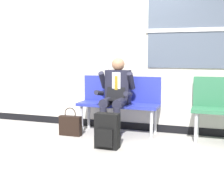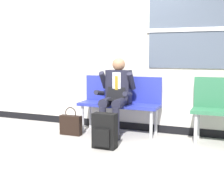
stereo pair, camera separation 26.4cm
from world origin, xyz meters
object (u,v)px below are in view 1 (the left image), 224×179
Objects in this scene: backpack at (107,131)px; handbag at (70,125)px; bench_with_person at (119,99)px; person_seated at (116,94)px.

backpack is 0.91m from handbag.
bench_with_person is 1.08× the size of person_seated.
bench_with_person reaches higher than backpack.
handbag is (-0.68, -0.27, -0.50)m from person_seated.
backpack is 1.08× the size of handbag.
person_seated is 0.89m from handbag.
bench_with_person is 0.98m from backpack.
handbag is at bearing 150.74° from backpack.
person_seated is at bearing 22.01° from handbag.
person_seated is 0.85m from backpack.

